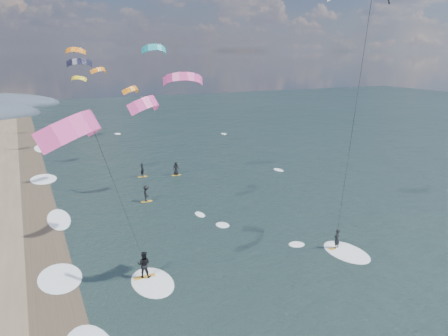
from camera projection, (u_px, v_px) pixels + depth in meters
name	position (u px, v px, depth m)	size (l,w,h in m)	color
wet_sand_strip	(58.00, 321.00, 23.96)	(3.00, 240.00, 0.00)	#382D23
kitesurfer_near_a	(365.00, 61.00, 23.78)	(7.51, 8.35, 18.64)	gold
kitesurfer_near_b	(113.00, 181.00, 21.75)	(6.93, 9.41, 12.58)	gold
far_kitesurfers	(156.00, 180.00, 47.24)	(6.88, 9.70, 1.66)	gold
bg_kite_field	(107.00, 70.00, 66.24)	(15.18, 78.53, 8.49)	#D83F8C
shoreline_surf	(71.00, 278.00, 28.61)	(2.40, 79.40, 0.11)	white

